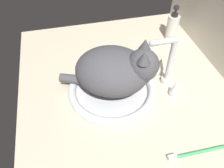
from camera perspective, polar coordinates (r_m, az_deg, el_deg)
countertop at (r=84.58cm, az=4.30°, el=-4.72°), size 108.34×77.39×3.00cm
sink_basin at (r=85.13cm, az=0.00°, el=-1.27°), size 31.97×31.97×2.92cm
faucet at (r=86.22cm, az=13.33°, el=4.13°), size 16.59×11.12×20.50cm
cat at (r=78.24cm, az=1.37°, el=3.39°), size 28.46×33.66×19.01cm
soap_pump_bottle at (r=112.27cm, az=14.51°, el=13.39°), size 5.27×5.27×15.97cm
toothbrush at (r=75.27cm, az=19.78°, el=-15.44°), size 1.34×18.59×1.70cm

